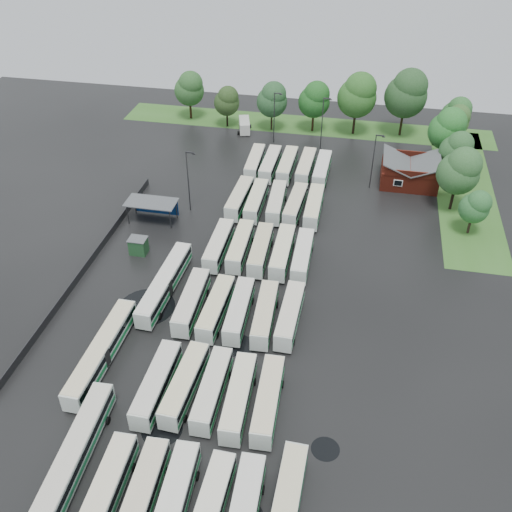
# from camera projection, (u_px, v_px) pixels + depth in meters

# --- Properties ---
(ground) EXTENTS (160.00, 160.00, 0.00)m
(ground) POSITION_uv_depth(u_px,v_px,m) (223.00, 323.00, 73.97)
(ground) COLOR black
(ground) RESTS_ON ground
(brick_building) EXTENTS (10.07, 8.60, 5.39)m
(brick_building) POSITION_uv_depth(u_px,v_px,m) (409.00, 174.00, 102.74)
(brick_building) COLOR maroon
(brick_building) RESTS_ON ground
(wash_shed) EXTENTS (8.20, 4.20, 3.58)m
(wash_shed) POSITION_uv_depth(u_px,v_px,m) (152.00, 204.00, 92.31)
(wash_shed) COLOR #2D2D30
(wash_shed) RESTS_ON ground
(utility_hut) EXTENTS (2.70, 2.20, 2.62)m
(utility_hut) POSITION_uv_depth(u_px,v_px,m) (138.00, 246.00, 85.71)
(utility_hut) COLOR #1A4421
(utility_hut) RESTS_ON ground
(grass_strip_north) EXTENTS (80.00, 10.00, 0.01)m
(grass_strip_north) POSITION_uv_depth(u_px,v_px,m) (304.00, 125.00, 124.73)
(grass_strip_north) COLOR #376B24
(grass_strip_north) RESTS_ON ground
(grass_strip_east) EXTENTS (10.00, 50.00, 0.01)m
(grass_strip_east) POSITION_uv_depth(u_px,v_px,m) (465.00, 188.00, 102.27)
(grass_strip_east) COLOR #376B24
(grass_strip_east) RESTS_ON ground
(west_fence) EXTENTS (0.10, 50.00, 1.20)m
(west_fence) POSITION_uv_depth(u_px,v_px,m) (89.00, 263.00, 83.47)
(west_fence) COLOR #2D2D30
(west_fence) RESTS_ON ground
(bus_r0c0) EXTENTS (2.73, 11.27, 3.12)m
(bus_r0c0) POSITION_uv_depth(u_px,v_px,m) (106.00, 491.00, 53.17)
(bus_r0c0) COLOR silver
(bus_r0c0) RESTS_ON ground
(bus_r0c1) EXTENTS (2.78, 11.01, 3.04)m
(bus_r0c1) POSITION_uv_depth(u_px,v_px,m) (142.00, 495.00, 52.89)
(bus_r0c1) COLOR silver
(bus_r0c1) RESTS_ON ground
(bus_r0c2) EXTENTS (2.89, 11.31, 3.12)m
(bus_r0c2) POSITION_uv_depth(u_px,v_px,m) (174.00, 501.00, 52.39)
(bus_r0c2) COLOR silver
(bus_r0c2) RESTS_ON ground
(bus_r0c3) EXTENTS (2.53, 10.88, 3.02)m
(bus_r0c3) POSITION_uv_depth(u_px,v_px,m) (210.00, 510.00, 51.75)
(bus_r0c3) COLOR silver
(bus_r0c3) RESTS_ON ground
(bus_r1c0) EXTENTS (2.43, 11.20, 3.11)m
(bus_r1c0) POSITION_uv_depth(u_px,v_px,m) (157.00, 384.00, 63.61)
(bus_r1c0) COLOR silver
(bus_r1c0) RESTS_ON ground
(bus_r1c1) EXTENTS (2.83, 11.08, 3.06)m
(bus_r1c1) POSITION_uv_depth(u_px,v_px,m) (185.00, 384.00, 63.59)
(bus_r1c1) COLOR silver
(bus_r1c1) RESTS_ON ground
(bus_r1c2) EXTENTS (2.39, 10.83, 3.01)m
(bus_r1c2) POSITION_uv_depth(u_px,v_px,m) (212.00, 389.00, 63.02)
(bus_r1c2) COLOR silver
(bus_r1c2) RESTS_ON ground
(bus_r1c3) EXTENTS (2.78, 11.09, 3.06)m
(bus_r1c3) POSITION_uv_depth(u_px,v_px,m) (239.00, 397.00, 62.13)
(bus_r1c3) COLOR silver
(bus_r1c3) RESTS_ON ground
(bus_r1c4) EXTENTS (2.74, 11.08, 3.06)m
(bus_r1c4) POSITION_uv_depth(u_px,v_px,m) (268.00, 400.00, 61.83)
(bus_r1c4) COLOR silver
(bus_r1c4) RESTS_ON ground
(bus_r2c0) EXTENTS (2.66, 11.29, 3.13)m
(bus_r2c0) POSITION_uv_depth(u_px,v_px,m) (191.00, 302.00, 74.82)
(bus_r2c0) COLOR silver
(bus_r2c0) RESTS_ON ground
(bus_r2c1) EXTENTS (2.59, 10.99, 3.04)m
(bus_r2c1) POSITION_uv_depth(u_px,v_px,m) (216.00, 308.00, 73.88)
(bus_r2c1) COLOR silver
(bus_r2c1) RESTS_ON ground
(bus_r2c2) EXTENTS (2.65, 10.88, 3.01)m
(bus_r2c2) POSITION_uv_depth(u_px,v_px,m) (239.00, 310.00, 73.54)
(bus_r2c2) COLOR silver
(bus_r2c2) RESTS_ON ground
(bus_r2c3) EXTENTS (2.82, 10.90, 3.01)m
(bus_r2c3) POSITION_uv_depth(u_px,v_px,m) (265.00, 314.00, 72.97)
(bus_r2c3) COLOR silver
(bus_r2c3) RESTS_ON ground
(bus_r2c4) EXTENTS (2.51, 10.97, 3.04)m
(bus_r2c4) POSITION_uv_depth(u_px,v_px,m) (290.00, 315.00, 72.79)
(bus_r2c4) COLOR silver
(bus_r2c4) RESTS_ON ground
(bus_r3c0) EXTENTS (2.39, 10.97, 3.05)m
(bus_r3c0) POSITION_uv_depth(u_px,v_px,m) (219.00, 245.00, 85.21)
(bus_r3c0) COLOR silver
(bus_r3c0) RESTS_ON ground
(bus_r3c1) EXTENTS (2.55, 10.98, 3.04)m
(bus_r3c1) POSITION_uv_depth(u_px,v_px,m) (240.00, 246.00, 85.04)
(bus_r3c1) COLOR silver
(bus_r3c1) RESTS_ON ground
(bus_r3c2) EXTENTS (2.66, 11.02, 3.05)m
(bus_r3c2) POSITION_uv_depth(u_px,v_px,m) (261.00, 250.00, 84.29)
(bus_r3c2) COLOR silver
(bus_r3c2) RESTS_ON ground
(bus_r3c3) EXTENTS (2.54, 11.30, 3.14)m
(bus_r3c3) POSITION_uv_depth(u_px,v_px,m) (282.00, 252.00, 83.72)
(bus_r3c3) COLOR silver
(bus_r3c3) RESTS_ON ground
(bus_r3c4) EXTENTS (2.51, 10.93, 3.03)m
(bus_r3c4) POSITION_uv_depth(u_px,v_px,m) (302.00, 256.00, 83.12)
(bus_r3c4) COLOR silver
(bus_r3c4) RESTS_ON ground
(bus_r4c0) EXTENTS (2.72, 11.23, 3.11)m
(bus_r4c0) POSITION_uv_depth(u_px,v_px,m) (240.00, 198.00, 96.19)
(bus_r4c0) COLOR silver
(bus_r4c0) RESTS_ON ground
(bus_r4c1) EXTENTS (2.43, 10.99, 3.05)m
(bus_r4c1) POSITION_uv_depth(u_px,v_px,m) (256.00, 201.00, 95.58)
(bus_r4c1) COLOR silver
(bus_r4c1) RESTS_ON ground
(bus_r4c2) EXTENTS (2.84, 10.99, 3.03)m
(bus_r4c2) POSITION_uv_depth(u_px,v_px,m) (276.00, 202.00, 95.21)
(bus_r4c2) COLOR silver
(bus_r4c2) RESTS_ON ground
(bus_r4c3) EXTENTS (2.85, 10.90, 3.01)m
(bus_r4c3) POSITION_uv_depth(u_px,v_px,m) (295.00, 204.00, 94.66)
(bus_r4c3) COLOR silver
(bus_r4c3) RESTS_ON ground
(bus_r4c4) EXTENTS (2.40, 11.08, 3.08)m
(bus_r4c4) POSITION_uv_depth(u_px,v_px,m) (314.00, 207.00, 94.06)
(bus_r4c4) COLOR silver
(bus_r4c4) RESTS_ON ground
(bus_r5c0) EXTENTS (2.63, 10.95, 3.03)m
(bus_r5c0) POSITION_uv_depth(u_px,v_px,m) (255.00, 162.00, 106.91)
(bus_r5c0) COLOR silver
(bus_r5c0) RESTS_ON ground
(bus_r5c1) EXTENTS (2.49, 11.16, 3.10)m
(bus_r5c1) POSITION_uv_depth(u_px,v_px,m) (270.00, 164.00, 106.22)
(bus_r5c1) COLOR silver
(bus_r5c1) RESTS_ON ground
(bus_r5c2) EXTENTS (2.52, 11.23, 3.12)m
(bus_r5c2) POSITION_uv_depth(u_px,v_px,m) (287.00, 165.00, 105.86)
(bus_r5c2) COLOR silver
(bus_r5c2) RESTS_ON ground
(bus_r5c3) EXTENTS (2.63, 11.26, 3.12)m
(bus_r5c3) POSITION_uv_depth(u_px,v_px,m) (306.00, 167.00, 105.36)
(bus_r5c3) COLOR silver
(bus_r5c3) RESTS_ON ground
(bus_r5c4) EXTENTS (2.54, 11.14, 3.09)m
(bus_r5c4) POSITION_uv_depth(u_px,v_px,m) (322.00, 169.00, 104.55)
(bus_r5c4) COLOR silver
(bus_r5c4) RESTS_ON ground
(artic_bus_west_a) EXTENTS (3.01, 16.26, 3.00)m
(artic_bus_west_a) POSITION_uv_depth(u_px,v_px,m) (75.00, 454.00, 56.45)
(artic_bus_west_a) COLOR silver
(artic_bus_west_a) RESTS_ON ground
(artic_bus_west_b) EXTENTS (2.84, 16.27, 3.01)m
(artic_bus_west_b) POSITION_uv_depth(u_px,v_px,m) (165.00, 283.00, 77.98)
(artic_bus_west_b) COLOR silver
(artic_bus_west_b) RESTS_ON ground
(artic_bus_west_c) EXTENTS (2.50, 16.28, 3.02)m
(artic_bus_west_c) POSITION_uv_depth(u_px,v_px,m) (102.00, 352.00, 67.61)
(artic_bus_west_c) COLOR silver
(artic_bus_west_c) RESTS_ON ground
(minibus) EXTENTS (3.52, 6.10, 2.51)m
(minibus) POSITION_uv_depth(u_px,v_px,m) (244.00, 125.00, 121.35)
(minibus) COLOR silver
(minibus) RESTS_ON ground
(tree_north_0) EXTENTS (6.48, 6.48, 10.74)m
(tree_north_0) POSITION_uv_depth(u_px,v_px,m) (190.00, 88.00, 123.58)
(tree_north_0) COLOR black
(tree_north_0) RESTS_ON ground
(tree_north_1) EXTENTS (5.45, 5.45, 9.03)m
(tree_north_1) POSITION_uv_depth(u_px,v_px,m) (227.00, 101.00, 120.70)
(tree_north_1) COLOR black
(tree_north_1) RESTS_ON ground
(tree_north_2) EXTENTS (6.42, 6.42, 10.64)m
(tree_north_2) POSITION_uv_depth(u_px,v_px,m) (273.00, 99.00, 118.59)
(tree_north_2) COLOR black
(tree_north_2) RESTS_ON ground
(tree_north_3) EXTENTS (6.61, 6.61, 10.94)m
(tree_north_3) POSITION_uv_depth(u_px,v_px,m) (315.00, 99.00, 118.07)
(tree_north_3) COLOR black
(tree_north_3) RESTS_ON ground
(tree_north_4) EXTENTS (8.02, 8.02, 13.28)m
(tree_north_4) POSITION_uv_depth(u_px,v_px,m) (358.00, 95.00, 116.01)
(tree_north_4) COLOR black
(tree_north_4) RESTS_ON ground
(tree_north_5) EXTENTS (8.62, 8.62, 14.28)m
(tree_north_5) POSITION_uv_depth(u_px,v_px,m) (407.00, 93.00, 115.01)
(tree_north_5) COLOR black
(tree_north_5) RESTS_ON ground
(tree_north_6) EXTENTS (5.94, 5.94, 9.84)m
(tree_north_6) POSITION_uv_depth(u_px,v_px,m) (457.00, 114.00, 113.73)
(tree_north_6) COLOR black
(tree_north_6) RESTS_ON ground
(tree_east_0) EXTENTS (4.72, 4.70, 7.78)m
(tree_east_0) POSITION_uv_depth(u_px,v_px,m) (476.00, 206.00, 87.79)
(tree_east_0) COLOR black
(tree_east_0) RESTS_ON ground
(tree_east_1) EXTENTS (6.94, 6.94, 11.49)m
(tree_east_1) POSITION_uv_depth(u_px,v_px,m) (460.00, 170.00, 92.18)
(tree_east_1) COLOR black
(tree_east_1) RESTS_ON ground
(tree_east_2) EXTENTS (5.78, 5.78, 9.57)m
(tree_east_2) POSITION_uv_depth(u_px,v_px,m) (457.00, 149.00, 101.28)
(tree_east_2) COLOR black
(tree_east_2) RESTS_ON ground
(tree_east_3) EXTENTS (6.89, 6.89, 11.41)m
(tree_east_3) POSITION_uv_depth(u_px,v_px,m) (448.00, 128.00, 105.61)
(tree_east_3) COLOR black
(tree_east_3) RESTS_ON ground
(tree_east_4) EXTENTS (5.53, 5.53, 9.15)m
(tree_east_4) POSITION_uv_depth(u_px,v_px,m) (456.00, 120.00, 112.25)
(tree_east_4) COLOR black
(tree_east_4) RESTS_ON ground
(lamp_post_ne) EXTENTS (1.58, 0.31, 10.24)m
(lamp_post_ne) POSITION_uv_depth(u_px,v_px,m) (374.00, 158.00, 98.98)
(lamp_post_ne) COLOR #2D2D30
(lamp_post_ne) RESTS_ON ground
(lamp_post_nw) EXTENTS (1.67, 0.32, 10.81)m
(lamp_post_nw) POSITION_uv_depth(u_px,v_px,m) (189.00, 177.00, 92.69)
(lamp_post_nw) COLOR #2D2D30
(lamp_post_nw) RESTS_ON ground
(lamp_post_back_w) EXTENTS (1.62, 0.32, 10.51)m
(lamp_post_back_w) POSITION_uv_depth(u_px,v_px,m) (275.00, 114.00, 114.10)
(lamp_post_back_w) COLOR #2D2D30
(lamp_post_back_w) RESTS_ON ground
(lamp_post_back_e) EXTENTS (1.65, 0.32, 10.73)m
(lamp_post_back_e) POSITION_uv_depth(u_px,v_px,m) (323.00, 120.00, 111.42)
(lamp_post_back_e) COLOR #2D2D30
(lamp_post_back_e) RESTS_ON ground
(puddle_0) EXTENTS (4.47, 4.47, 0.01)m
(puddle_0) POSITION_uv_depth(u_px,v_px,m) (162.00, 429.00, 60.76)
(puddle_0) COLOR black
(puddle_0) RESTS_ON ground
(puddle_2) EXTENTS (7.69, 7.69, 0.01)m
(puddle_2) POSITION_uv_depth(u_px,v_px,m) (147.00, 307.00, 76.54)
(puddle_2) COLOR black
(puddle_2) RESTS_ON ground
(puddle_3) EXTENTS (3.98, 3.98, 0.01)m
(puddle_3) POSITION_uv_depth(u_px,v_px,m) (237.00, 345.00, 70.82)
(puddle_3) COLOR black
(puddle_3) RESTS_ON ground
(puddle_4) EXTENTS (3.02, 3.02, 0.01)m
(puddle_4) POSITION_uv_depth(u_px,v_px,m) (325.00, 449.00, 58.81)
(puddle_4) COLOR black
(puddle_4) RESTS_ON ground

